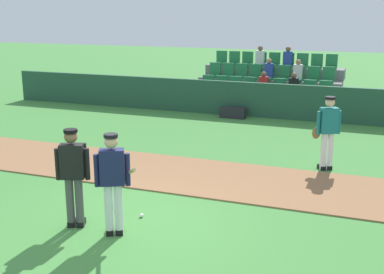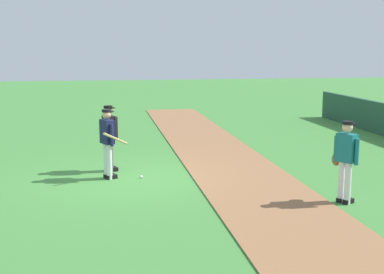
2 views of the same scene
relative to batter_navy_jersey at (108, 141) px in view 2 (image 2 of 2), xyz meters
name	(u,v)px [view 2 (image 2 of 2)]	position (x,y,z in m)	size (l,w,h in m)	color
ground_plane	(126,177)	(-0.04, 0.44, -0.97)	(80.00, 80.00, 0.00)	#42843A
infield_dirt_path	(237,172)	(-0.04, 3.36, -0.95)	(28.00, 2.52, 0.03)	#936642
batter_navy_jersey	(108,141)	(0.00, 0.00, 0.00)	(0.74, 0.70, 1.76)	white
umpire_home_plate	(110,134)	(-0.80, 0.06, 0.03)	(0.56, 0.41, 1.76)	#4C4C4C
runner_teal_jersey	(345,159)	(2.92, 4.90, -0.01)	(0.64, 0.43, 1.76)	white
baseball	(141,177)	(0.10, 0.81, -0.93)	(0.07, 0.07, 0.07)	white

